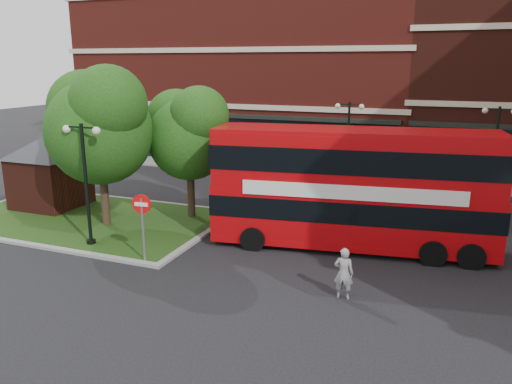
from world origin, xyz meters
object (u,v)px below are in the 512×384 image
at_px(woman, 344,273).
at_px(car_white, 420,179).
at_px(car_silver, 271,162).
at_px(bus, 352,181).

relative_size(woman, car_white, 0.40).
height_order(woman, car_white, woman).
height_order(car_silver, car_white, car_silver).
relative_size(woman, car_silver, 0.39).
bearing_deg(bus, car_white, 70.84).
bearing_deg(bus, woman, -89.68).
bearing_deg(woman, bus, -84.06).
relative_size(car_silver, car_white, 1.03).
height_order(bus, car_white, bus).
height_order(bus, woman, bus).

